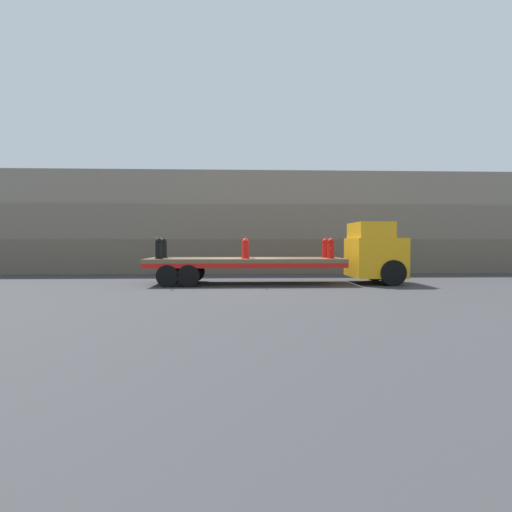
# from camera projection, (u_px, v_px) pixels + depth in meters

# --- Properties ---
(ground_plane) EXTENTS (120.00, 120.00, 0.00)m
(ground_plane) POSITION_uv_depth(u_px,v_px,m) (245.00, 284.00, 17.85)
(ground_plane) COLOR #38383A
(rock_cliff) EXTENTS (60.00, 3.30, 6.11)m
(rock_cliff) POSITION_uv_depth(u_px,v_px,m) (244.00, 223.00, 24.83)
(rock_cliff) COLOR #665B4C
(rock_cliff) RESTS_ON ground_plane
(truck_cab) EXTENTS (2.21, 2.58, 2.75)m
(truck_cab) POSITION_uv_depth(u_px,v_px,m) (376.00, 252.00, 18.04)
(truck_cab) COLOR orange
(truck_cab) RESTS_ON ground_plane
(flatbed_trailer) EXTENTS (8.64, 2.65, 1.15)m
(flatbed_trailer) POSITION_uv_depth(u_px,v_px,m) (233.00, 263.00, 17.79)
(flatbed_trailer) COLOR brown
(flatbed_trailer) RESTS_ON ground_plane
(fire_hydrant_black_near_0) EXTENTS (0.35, 0.53, 0.88)m
(fire_hydrant_black_near_0) POSITION_uv_depth(u_px,v_px,m) (159.00, 249.00, 17.07)
(fire_hydrant_black_near_0) COLOR black
(fire_hydrant_black_near_0) RESTS_ON flatbed_trailer
(fire_hydrant_black_far_0) EXTENTS (0.35, 0.53, 0.88)m
(fire_hydrant_black_far_0) POSITION_uv_depth(u_px,v_px,m) (164.00, 248.00, 18.20)
(fire_hydrant_black_far_0) COLOR black
(fire_hydrant_black_far_0) RESTS_ON flatbed_trailer
(fire_hydrant_red_near_1) EXTENTS (0.35, 0.53, 0.88)m
(fire_hydrant_red_near_1) POSITION_uv_depth(u_px,v_px,m) (245.00, 249.00, 17.23)
(fire_hydrant_red_near_1) COLOR red
(fire_hydrant_red_near_1) RESTS_ON flatbed_trailer
(fire_hydrant_red_far_1) EXTENTS (0.35, 0.53, 0.88)m
(fire_hydrant_red_far_1) POSITION_uv_depth(u_px,v_px,m) (245.00, 248.00, 18.35)
(fire_hydrant_red_far_1) COLOR red
(fire_hydrant_red_far_1) RESTS_ON flatbed_trailer
(fire_hydrant_red_near_2) EXTENTS (0.35, 0.53, 0.88)m
(fire_hydrant_red_near_2) POSITION_uv_depth(u_px,v_px,m) (331.00, 249.00, 17.38)
(fire_hydrant_red_near_2) COLOR red
(fire_hydrant_red_near_2) RESTS_ON flatbed_trailer
(fire_hydrant_red_far_2) EXTENTS (0.35, 0.53, 0.88)m
(fire_hydrant_red_far_2) POSITION_uv_depth(u_px,v_px,m) (325.00, 248.00, 18.51)
(fire_hydrant_red_far_2) COLOR red
(fire_hydrant_red_far_2) RESTS_ON flatbed_trailer
(cargo_strap_rear) EXTENTS (0.05, 2.76, 0.01)m
(cargo_strap_rear) POSITION_uv_depth(u_px,v_px,m) (161.00, 238.00, 17.62)
(cargo_strap_rear) COLOR yellow
(cargo_strap_rear) RESTS_ON fire_hydrant_black_near_0
(cargo_strap_middle) EXTENTS (0.05, 2.76, 0.01)m
(cargo_strap_middle) POSITION_uv_depth(u_px,v_px,m) (245.00, 238.00, 17.77)
(cargo_strap_middle) COLOR yellow
(cargo_strap_middle) RESTS_ON fire_hydrant_red_near_1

